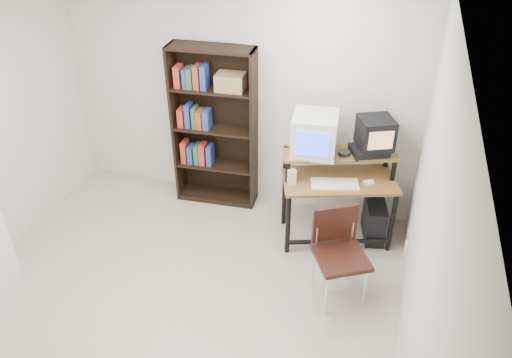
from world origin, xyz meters
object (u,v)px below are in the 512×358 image
(crt_monitor, at_px, (315,134))
(computer_desk, at_px, (339,182))
(crt_tv, at_px, (375,133))
(bookshelf, at_px, (215,126))
(school_chair, at_px, (339,246))
(pc_tower, at_px, (374,220))

(crt_monitor, bearing_deg, computer_desk, -13.78)
(crt_tv, bearing_deg, bookshelf, 150.55)
(crt_tv, relative_size, school_chair, 0.48)
(crt_tv, bearing_deg, crt_monitor, 169.42)
(computer_desk, relative_size, crt_tv, 2.96)
(bookshelf, bearing_deg, computer_desk, -16.95)
(crt_monitor, xyz_separation_m, crt_tv, (0.58, 0.14, 0.03))
(computer_desk, xyz_separation_m, pc_tower, (0.41, 0.11, -0.47))
(computer_desk, relative_size, school_chair, 1.42)
(pc_tower, xyz_separation_m, school_chair, (-0.27, -0.95, 0.34))
(pc_tower, bearing_deg, computer_desk, -177.37)
(crt_monitor, distance_m, pc_tower, 1.19)
(computer_desk, distance_m, bookshelf, 1.53)
(computer_desk, distance_m, pc_tower, 0.63)
(computer_desk, bearing_deg, school_chair, -98.89)
(crt_monitor, xyz_separation_m, bookshelf, (-1.18, 0.30, -0.22))
(school_chair, xyz_separation_m, bookshelf, (-1.61, 1.18, 0.40))
(crt_monitor, bearing_deg, pc_tower, -0.10)
(crt_tv, distance_m, pc_tower, 1.00)
(crt_monitor, xyz_separation_m, pc_tower, (0.70, 0.07, -0.97))
(computer_desk, bearing_deg, pc_tower, -3.47)
(computer_desk, xyz_separation_m, crt_tv, (0.29, 0.18, 0.52))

